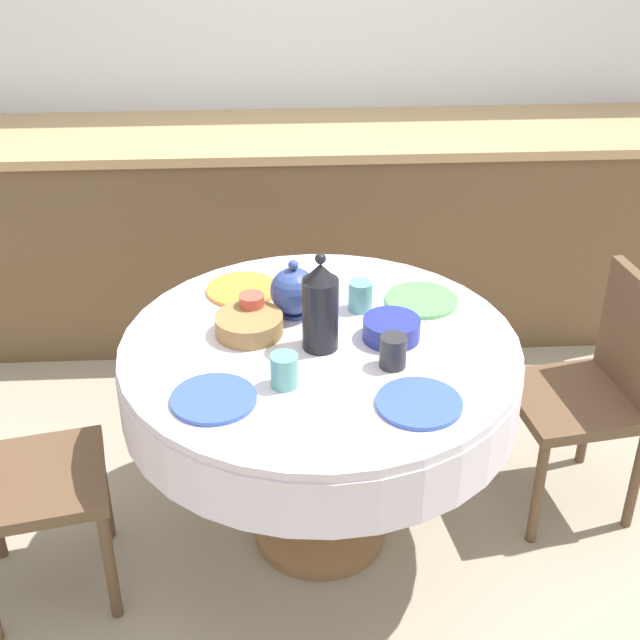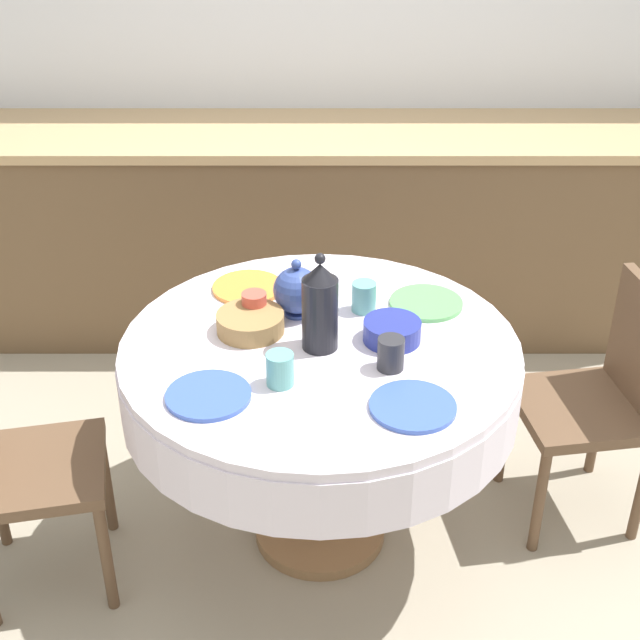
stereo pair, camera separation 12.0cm
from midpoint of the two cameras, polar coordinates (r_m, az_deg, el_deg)
name	(u,v)px [view 1 (the left image)]	position (r m, az deg, el deg)	size (l,w,h in m)	color
ground_plane	(320,533)	(3.14, -1.13, -13.51)	(12.00, 12.00, 0.00)	#9E937F
wall_back	(298,28)	(4.13, -2.31, 18.16)	(7.00, 0.05, 2.60)	silver
kitchen_counter	(303,231)	(4.07, -1.97, 5.73)	(3.24, 0.64, 0.95)	brown
dining_table	(320,378)	(2.73, -1.26, -3.77)	(1.21, 1.21, 0.77)	olive
chair_left	(596,384)	(3.10, 16.19, -3.97)	(0.46, 0.46, 0.86)	brown
chair_right	(8,469)	(2.81, -20.53, -8.97)	(0.47, 0.47, 0.86)	brown
plate_near_left	(214,399)	(2.44, -8.24, -5.04)	(0.24, 0.24, 0.01)	#3856AD
cup_near_left	(284,371)	(2.46, -3.70, -3.27)	(0.08, 0.08, 0.10)	#5BA39E
plate_near_right	(419,403)	(2.40, 4.92, -5.35)	(0.24, 0.24, 0.01)	#3856AD
cup_near_right	(393,351)	(2.54, 3.34, -2.04)	(0.08, 0.08, 0.10)	#28282D
plate_far_left	(242,289)	(2.96, -6.17, 1.94)	(0.24, 0.24, 0.01)	orange
cup_far_left	(252,309)	(2.75, -5.63, 0.69)	(0.08, 0.08, 0.10)	#CC4C3D
plate_far_right	(421,300)	(2.89, 5.33, 1.26)	(0.24, 0.24, 0.01)	#5BA85B
cup_far_right	(360,296)	(2.82, 1.38, 1.55)	(0.08, 0.08, 0.10)	#5BA39E
coffee_carafe	(321,307)	(2.58, -1.26, 0.82)	(0.11, 0.11, 0.31)	black
teapot	(294,291)	(2.77, -2.91, 1.84)	(0.20, 0.15, 0.19)	#33478E
bread_basket	(249,325)	(2.71, -5.84, -0.31)	(0.21, 0.21, 0.06)	olive
fruit_bowl	(391,329)	(2.67, 3.31, -0.60)	(0.17, 0.17, 0.06)	navy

